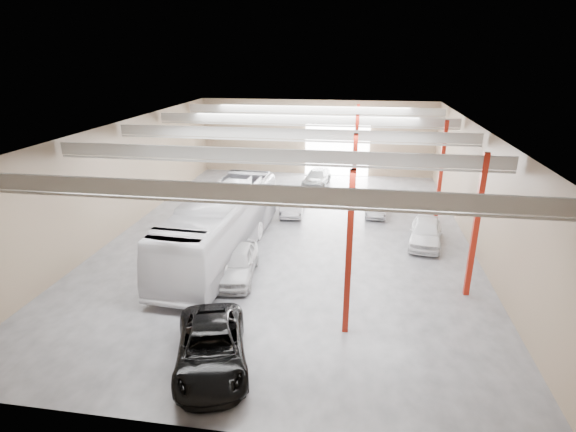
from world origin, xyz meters
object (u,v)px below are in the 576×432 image
(car_row_a, at_px, (236,262))
(car_row_c, at_px, (317,178))
(black_sedan, at_px, (211,348))
(car_row_b, at_px, (293,203))
(car_right_far, at_px, (426,232))
(coach_bus, at_px, (222,224))
(car_right_near, at_px, (377,205))

(car_row_a, xyz_separation_m, car_row_c, (2.49, 18.00, -0.14))
(black_sedan, height_order, car_row_b, black_sedan)
(car_row_a, height_order, car_right_far, car_row_a)
(black_sedan, relative_size, car_right_far, 1.20)
(black_sedan, xyz_separation_m, car_row_c, (1.55, 25.00, -0.08))
(car_row_a, bearing_deg, coach_bus, 114.26)
(car_right_near, relative_size, car_right_far, 0.89)
(black_sedan, bearing_deg, car_right_far, 37.05)
(car_right_far, bearing_deg, car_row_a, -140.23)
(car_right_near, height_order, car_right_far, car_right_far)
(car_row_a, bearing_deg, car_right_near, 50.57)
(coach_bus, relative_size, car_row_a, 2.74)
(car_row_a, bearing_deg, car_right_far, 24.60)
(car_right_near, bearing_deg, black_sedan, -106.26)
(car_row_a, bearing_deg, car_row_c, 76.51)
(car_row_a, distance_m, car_right_near, 13.48)
(car_row_a, relative_size, car_row_b, 1.08)
(black_sedan, distance_m, car_right_near, 19.35)
(coach_bus, xyz_separation_m, car_row_b, (2.95, 7.89, -1.12))
(car_right_far, bearing_deg, car_row_b, 162.60)
(car_row_a, relative_size, car_row_c, 1.03)
(black_sedan, relative_size, car_row_c, 1.16)
(car_row_a, bearing_deg, black_sedan, -87.96)
(coach_bus, distance_m, car_row_c, 15.94)
(car_row_b, xyz_separation_m, car_right_near, (6.05, 0.70, -0.06))
(car_row_c, height_order, car_right_near, car_row_c)
(black_sedan, bearing_deg, coach_bus, 87.05)
(car_row_c, relative_size, car_right_far, 1.03)
(coach_bus, height_order, car_right_near, coach_bus)
(car_row_b, height_order, car_right_far, car_right_far)
(coach_bus, xyz_separation_m, car_row_c, (3.99, 15.39, -1.17))
(car_right_near, bearing_deg, car_right_far, -58.14)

